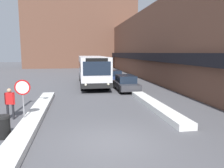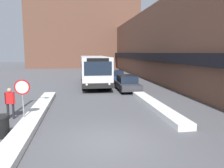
{
  "view_description": "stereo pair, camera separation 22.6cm",
  "coord_description": "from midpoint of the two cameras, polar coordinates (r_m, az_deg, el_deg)",
  "views": [
    {
      "loc": [
        -1.37,
        -8.18,
        3.53
      ],
      "look_at": [
        0.81,
        4.96,
        1.61
      ],
      "focal_mm": 35.0,
      "sensor_mm": 36.0,
      "label": 1
    },
    {
      "loc": [
        -1.14,
        -8.21,
        3.53
      ],
      "look_at": [
        0.81,
        4.96,
        1.61
      ],
      "focal_mm": 35.0,
      "sensor_mm": 36.0,
      "label": 2
    }
  ],
  "objects": [
    {
      "name": "building_row_right",
      "position": [
        34.11,
        10.93,
        9.79
      ],
      "size": [
        5.5,
        60.0,
        9.16
      ],
      "color": "brown",
      "rests_on": "ground_plane"
    },
    {
      "name": "ground_plane",
      "position": [
        9.01,
        0.25,
        -14.86
      ],
      "size": [
        160.0,
        160.0,
        0.0
      ],
      "primitive_type": "plane",
      "color": "#515156"
    },
    {
      "name": "parked_car_middle",
      "position": [
        26.79,
        1.17,
        2.14
      ],
      "size": [
        1.86,
        4.27,
        1.38
      ],
      "color": "navy",
      "rests_on": "ground_plane"
    },
    {
      "name": "trash_bin",
      "position": [
        10.32,
        -26.2,
        -9.85
      ],
      "size": [
        0.59,
        0.59,
        0.95
      ],
      "color": "black",
      "rests_on": "ground_plane"
    },
    {
      "name": "snow_bank_right",
      "position": [
        14.27,
        11.75,
        -5.61
      ],
      "size": [
        0.9,
        8.4,
        0.33
      ],
      "color": "silver",
      "rests_on": "ground_plane"
    },
    {
      "name": "city_bus",
      "position": [
        24.02,
        -4.5,
        3.83
      ],
      "size": [
        2.74,
        11.09,
        3.12
      ],
      "color": "silver",
      "rests_on": "ground_plane"
    },
    {
      "name": "parked_car_front",
      "position": [
        20.34,
        4.29,
        0.26
      ],
      "size": [
        1.83,
        4.33,
        1.44
      ],
      "color": "#38383D",
      "rests_on": "ground_plane"
    },
    {
      "name": "stop_sign",
      "position": [
        11.68,
        -21.85,
        -1.89
      ],
      "size": [
        0.76,
        0.08,
        2.22
      ],
      "color": "gray",
      "rests_on": "ground_plane"
    },
    {
      "name": "pedestrian",
      "position": [
        12.81,
        -24.64,
        -3.93
      ],
      "size": [
        0.53,
        0.29,
        1.67
      ],
      "rotation": [
        0.0,
        0.0,
        -0.2
      ],
      "color": "#232328",
      "rests_on": "ground_plane"
    },
    {
      "name": "building_backdrop_far",
      "position": [
        54.58,
        -7.32,
        14.78
      ],
      "size": [
        26.0,
        8.0,
        19.72
      ],
      "color": "brown",
      "rests_on": "ground_plane"
    },
    {
      "name": "snow_bank_left",
      "position": [
        12.45,
        -19.16,
        -8.02
      ],
      "size": [
        0.9,
        13.0,
        0.29
      ],
      "color": "silver",
      "rests_on": "ground_plane"
    }
  ]
}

